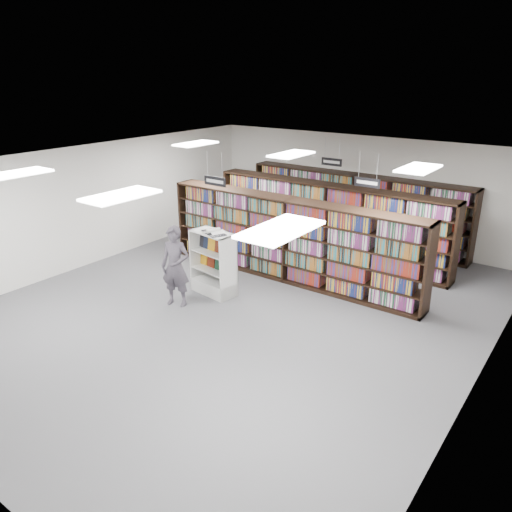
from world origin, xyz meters
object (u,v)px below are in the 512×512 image
Objects in this scene: endcap_display at (215,273)px; shopper at (176,266)px; bookshelf_row_near at (289,240)px; open_book at (214,232)px.

endcap_display is 0.83× the size of shopper.
bookshelf_row_near reaches higher than endcap_display.
endcap_display is 1.05m from open_book.
shopper is at bearing -115.02° from bookshelf_row_near.
bookshelf_row_near is 3.80× the size of shopper.
shopper is (-0.28, -1.00, 0.41)m from endcap_display.
bookshelf_row_near is 4.59× the size of endcap_display.
bookshelf_row_near is 2.04m from endcap_display.
open_book is 0.39× the size of shopper.
open_book is (-0.91, -1.78, 0.51)m from bookshelf_row_near.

